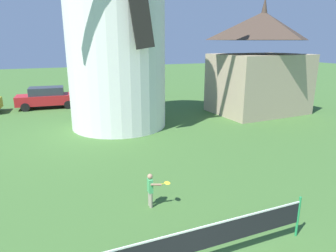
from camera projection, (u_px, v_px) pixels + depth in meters
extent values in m
cylinder|color=white|center=(116.00, 38.00, 16.51)|extent=(5.41, 5.41, 10.02)
cylinder|color=#238E4C|center=(298.00, 217.00, 7.55)|extent=(0.06, 0.06, 1.10)
cube|color=black|center=(204.00, 239.00, 6.51)|extent=(5.39, 0.01, 0.55)
cube|color=white|center=(204.00, 227.00, 6.43)|extent=(5.39, 0.02, 0.04)
cylinder|color=#9E937F|center=(150.00, 198.00, 9.07)|extent=(0.10, 0.10, 0.48)
cylinder|color=#9E937F|center=(151.00, 200.00, 8.94)|extent=(0.10, 0.10, 0.48)
cube|color=#4CB266|center=(150.00, 185.00, 8.88)|extent=(0.14, 0.24, 0.43)
sphere|color=tan|center=(150.00, 176.00, 8.80)|extent=(0.16, 0.16, 0.16)
cylinder|color=tan|center=(149.00, 184.00, 9.02)|extent=(0.07, 0.07, 0.32)
cylinder|color=tan|center=(156.00, 185.00, 8.78)|extent=(0.33, 0.09, 0.12)
cylinder|color=yellow|center=(160.00, 184.00, 8.82)|extent=(0.22, 0.04, 0.04)
ellipsoid|color=yellow|center=(167.00, 183.00, 8.89)|extent=(0.20, 0.25, 0.03)
cube|color=red|center=(47.00, 99.00, 22.44)|extent=(4.41, 2.03, 0.70)
cube|color=#2D333D|center=(46.00, 91.00, 22.27)|extent=(2.51, 1.68, 0.56)
cylinder|color=black|center=(68.00, 101.00, 23.75)|extent=(0.61, 0.23, 0.60)
cylinder|color=black|center=(68.00, 105.00, 22.19)|extent=(0.61, 0.23, 0.60)
cylinder|color=black|center=(28.00, 103.00, 22.87)|extent=(0.61, 0.23, 0.60)
cylinder|color=black|center=(25.00, 107.00, 21.31)|extent=(0.61, 0.23, 0.60)
cube|color=silver|center=(125.00, 96.00, 23.95)|extent=(4.49, 2.43, 0.70)
cube|color=#2D333D|center=(125.00, 88.00, 23.78)|extent=(2.61, 1.89, 0.56)
cylinder|color=black|center=(142.00, 97.00, 25.15)|extent=(0.62, 0.28, 0.60)
cylinder|color=black|center=(145.00, 101.00, 23.55)|extent=(0.62, 0.28, 0.60)
cylinder|color=black|center=(107.00, 99.00, 24.55)|extent=(0.62, 0.28, 0.60)
cylinder|color=black|center=(107.00, 103.00, 22.95)|extent=(0.62, 0.28, 0.60)
cube|color=tan|center=(258.00, 84.00, 20.75)|extent=(6.21, 4.69, 4.00)
pyramid|color=#423328|center=(263.00, 26.00, 19.72)|extent=(6.52, 4.93, 1.80)
cone|color=#423328|center=(264.00, 11.00, 19.48)|extent=(0.70, 0.70, 1.80)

